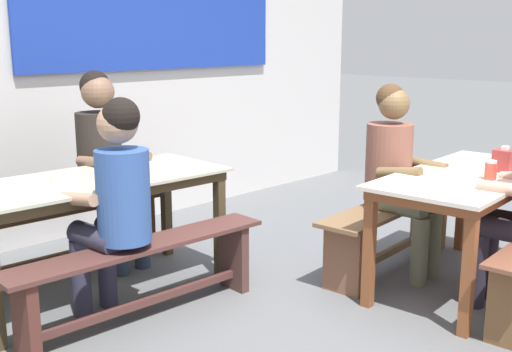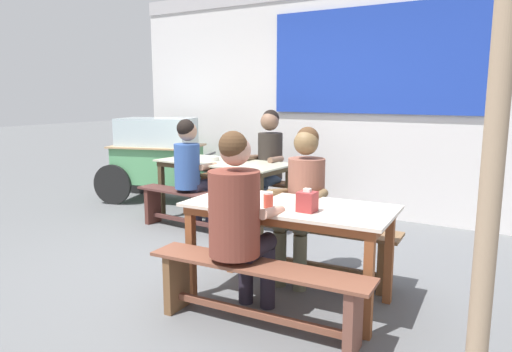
# 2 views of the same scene
# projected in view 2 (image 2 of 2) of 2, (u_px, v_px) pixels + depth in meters

# --- Properties ---
(ground_plane) EXTENTS (40.00, 40.00, 0.00)m
(ground_plane) POSITION_uv_depth(u_px,v_px,m) (224.00, 267.00, 4.30)
(ground_plane) COLOR slate
(backdrop_wall) EXTENTS (6.29, 0.23, 2.97)m
(backdrop_wall) POSITION_uv_depth(u_px,v_px,m) (336.00, 93.00, 6.12)
(backdrop_wall) COLOR silver
(backdrop_wall) RESTS_ON ground_plane
(dining_table_far) EXTENTS (1.68, 0.81, 0.75)m
(dining_table_far) POSITION_uv_depth(u_px,v_px,m) (223.00, 168.00, 5.71)
(dining_table_far) COLOR #B7B89A
(dining_table_far) RESTS_ON ground_plane
(dining_table_near) EXTENTS (1.57, 0.83, 0.75)m
(dining_table_near) POSITION_uv_depth(u_px,v_px,m) (289.00, 215.00, 3.50)
(dining_table_near) COLOR beige
(dining_table_near) RESTS_ON ground_plane
(bench_far_back) EXTENTS (1.59, 0.38, 0.46)m
(bench_far_back) POSITION_uv_depth(u_px,v_px,m) (248.00, 190.00, 6.20)
(bench_far_back) COLOR #51311D
(bench_far_back) RESTS_ON ground_plane
(bench_far_front) EXTENTS (1.61, 0.33, 0.46)m
(bench_far_front) POSITION_uv_depth(u_px,v_px,m) (195.00, 206.00, 5.35)
(bench_far_front) COLOR #502E2A
(bench_far_front) RESTS_ON ground_plane
(bench_near_back) EXTENTS (1.47, 0.42, 0.46)m
(bench_near_back) POSITION_uv_depth(u_px,v_px,m) (313.00, 243.00, 4.02)
(bench_near_back) COLOR brown
(bench_near_back) RESTS_ON ground_plane
(bench_near_front) EXTENTS (1.56, 0.39, 0.46)m
(bench_near_front) POSITION_uv_depth(u_px,v_px,m) (256.00, 287.00, 3.10)
(bench_near_front) COLOR brown
(bench_near_front) RESTS_ON ground_plane
(food_cart) EXTENTS (1.74, 1.20, 1.21)m
(food_cart) POSITION_uv_depth(u_px,v_px,m) (156.00, 153.00, 6.87)
(food_cart) COLOR #59A269
(food_cart) RESTS_ON ground_plane
(person_near_front) EXTENTS (0.48, 0.56, 1.32)m
(person_near_front) POSITION_uv_depth(u_px,v_px,m) (239.00, 216.00, 3.16)
(person_near_front) COLOR #251F2B
(person_near_front) RESTS_ON ground_plane
(person_right_near_table) EXTENTS (0.43, 0.52, 1.29)m
(person_right_near_table) POSITION_uv_depth(u_px,v_px,m) (303.00, 194.00, 3.92)
(person_right_near_table) COLOR #656750
(person_right_near_table) RESTS_ON ground_plane
(person_left_back_turned) EXTENTS (0.42, 0.52, 1.28)m
(person_left_back_turned) POSITION_uv_depth(u_px,v_px,m) (191.00, 166.00, 5.39)
(person_left_back_turned) COLOR #333148
(person_left_back_turned) RESTS_ON ground_plane
(person_center_facing) EXTENTS (0.43, 0.54, 1.36)m
(person_center_facing) POSITION_uv_depth(u_px,v_px,m) (268.00, 157.00, 5.88)
(person_center_facing) COLOR #2A384C
(person_center_facing) RESTS_ON ground_plane
(tissue_box) EXTENTS (0.12, 0.12, 0.16)m
(tissue_box) POSITION_uv_depth(u_px,v_px,m) (307.00, 202.00, 3.26)
(tissue_box) COLOR #A13333
(tissue_box) RESTS_ON dining_table_near
(condiment_jar) EXTENTS (0.07, 0.07, 0.12)m
(condiment_jar) POSITION_uv_depth(u_px,v_px,m) (268.00, 200.00, 3.37)
(condiment_jar) COLOR #D24B3A
(condiment_jar) RESTS_ON dining_table_near
(soup_bowl) EXTENTS (0.17, 0.17, 0.05)m
(soup_bowl) POSITION_uv_depth(u_px,v_px,m) (212.00, 158.00, 5.79)
(soup_bowl) COLOR silver
(soup_bowl) RESTS_ON dining_table_far
(wooden_support_post) EXTENTS (0.10, 0.10, 2.22)m
(wooden_support_post) POSITION_uv_depth(u_px,v_px,m) (491.00, 189.00, 2.21)
(wooden_support_post) COLOR tan
(wooden_support_post) RESTS_ON ground_plane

